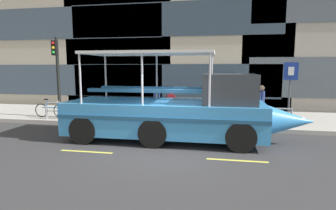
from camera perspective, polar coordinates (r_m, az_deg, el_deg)
The scene contains 12 objects.
ground_plane at distance 9.47m, azimuth -1.10°, elevation -9.05°, with size 120.00×120.00×0.00m, color #333335.
sidewalk at distance 14.84m, azimuth 3.21°, elevation -2.51°, with size 32.00×4.80×0.18m, color #A8A59E.
curb_edge at distance 12.42m, azimuth 1.77°, elevation -4.54°, with size 32.00×0.18×0.18m, color #B2ADA3.
lane_centreline at distance 8.78m, azimuth -2.08°, elevation -10.41°, with size 25.80×0.12×0.01m.
curb_guardrail at distance 12.78m, azimuth -1.90°, elevation -1.19°, with size 11.61×0.09×0.84m.
traffic_light_pole at distance 15.09m, azimuth -21.85°, elevation 6.84°, with size 0.24×0.46×4.05m.
parking_sign at distance 13.21m, azimuth 23.84°, elevation 4.18°, with size 0.60×0.12×2.77m.
leaned_bicycle at distance 15.42m, azimuth -23.03°, elevation -0.97°, with size 1.74×0.46×0.96m.
duck_tour_boat at distance 10.40m, azimuth 2.09°, elevation -1.37°, with size 9.13×2.63×3.31m.
pedestrian_near_bow at distance 13.24m, azimuth 18.65°, elevation 0.86°, with size 0.31×0.47×1.75m.
pedestrian_mid_left at distance 13.27m, azimuth 0.54°, elevation 0.67°, with size 0.43×0.21×1.52m.
pedestrian_mid_right at distance 13.78m, azimuth -2.32°, elevation 1.23°, with size 0.38×0.33×1.63m.
Camera 1 is at (1.81, -8.88, 2.75)m, focal length 29.62 mm.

